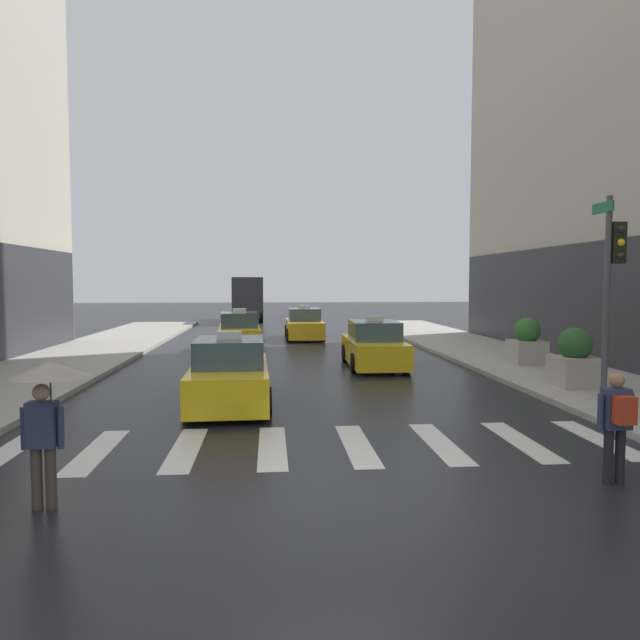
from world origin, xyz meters
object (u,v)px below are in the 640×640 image
traffic_light_pole (612,270)px  taxi_third (239,332)px  taxi_second (374,347)px  pedestrian_with_backpack (617,419)px  taxi_fourth (304,325)px  box_truck (247,297)px  taxi_lead (230,375)px  pedestrian_with_umbrella (47,394)px  planter_near_corner (575,360)px  planter_mid_block (527,343)px

traffic_light_pole → taxi_third: size_ratio=1.04×
taxi_second → pedestrian_with_backpack: taxi_second is taller
taxi_fourth → pedestrian_with_backpack: size_ratio=2.76×
traffic_light_pole → box_truck: bearing=107.0°
pedestrian_with_backpack → taxi_second: bearing=96.8°
taxi_lead → pedestrian_with_umbrella: bearing=-106.8°
pedestrian_with_backpack → taxi_fourth: bearing=98.4°
pedestrian_with_backpack → planter_near_corner: 7.74m
taxi_fourth → planter_mid_block: 13.02m
taxi_second → pedestrian_with_backpack: size_ratio=2.77×
traffic_light_pole → taxi_third: 16.57m
taxi_lead → pedestrian_with_backpack: taxi_lead is taller
pedestrian_with_umbrella → taxi_third: bearing=85.4°
planter_mid_block → traffic_light_pole: bearing=-99.2°
planter_mid_block → taxi_third: bearing=146.3°
planter_near_corner → planter_mid_block: 4.46m
traffic_light_pole → pedestrian_with_backpack: traffic_light_pole is taller
box_truck → pedestrian_with_backpack: (6.80, -36.31, -0.88)m
taxi_fourth → planter_near_corner: 16.60m
taxi_third → taxi_lead: bearing=-88.1°
pedestrian_with_backpack → planter_near_corner: bearing=65.5°
traffic_light_pole → planter_mid_block: traffic_light_pole is taller
taxi_lead → planter_mid_block: (9.90, 5.38, 0.15)m
taxi_third → pedestrian_with_backpack: bearing=-70.7°
planter_mid_block → taxi_lead: bearing=-151.5°
taxi_lead → box_truck: box_truck is taller
traffic_light_pole → taxi_fourth: 18.71m
traffic_light_pole → taxi_second: traffic_light_pole is taller
taxi_fourth → planter_near_corner: taxi_fourth is taller
taxi_third → pedestrian_with_umbrella: size_ratio=2.39×
pedestrian_with_umbrella → pedestrian_with_backpack: 7.95m
taxi_lead → taxi_third: 12.26m
taxi_third → box_truck: 18.02m
traffic_light_pole → taxi_lead: size_ratio=1.05×
taxi_third → taxi_fourth: (3.16, 3.99, 0.00)m
box_truck → planter_near_corner: bearing=-71.1°
box_truck → pedestrian_with_backpack: box_truck is taller
taxi_second → taxi_fourth: bearing=100.2°
traffic_light_pole → pedestrian_with_umbrella: (-10.74, -5.05, -1.74)m
taxi_second → pedestrian_with_backpack: bearing=-83.2°
taxi_lead → box_truck: bearing=91.5°
taxi_fourth → planter_near_corner: size_ratio=2.85×
taxi_third → taxi_fourth: 5.09m
pedestrian_with_backpack → planter_near_corner: planter_near_corner is taller
taxi_third → pedestrian_with_umbrella: 18.64m
pedestrian_with_umbrella → traffic_light_pole: bearing=25.2°
taxi_third → box_truck: bearing=91.1°
taxi_lead → pedestrian_with_umbrella: (-1.90, -6.31, 0.79)m
taxi_lead → taxi_third: (-0.41, 12.26, 0.00)m
pedestrian_with_backpack → planter_mid_block: (3.88, 11.45, -0.10)m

